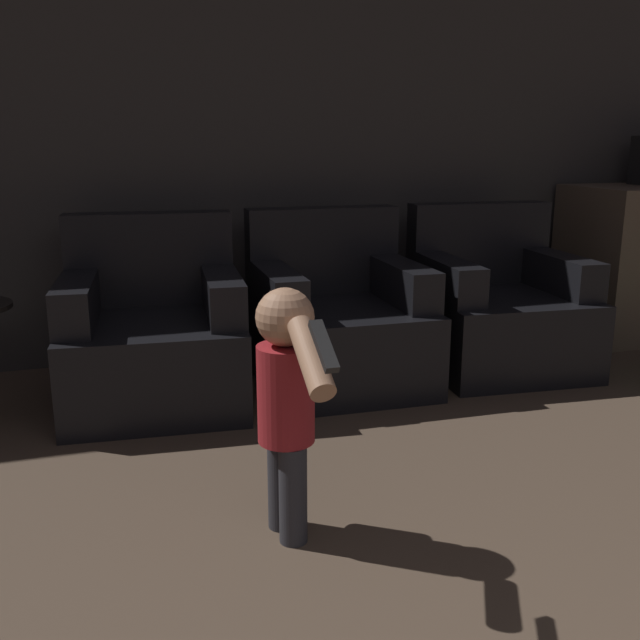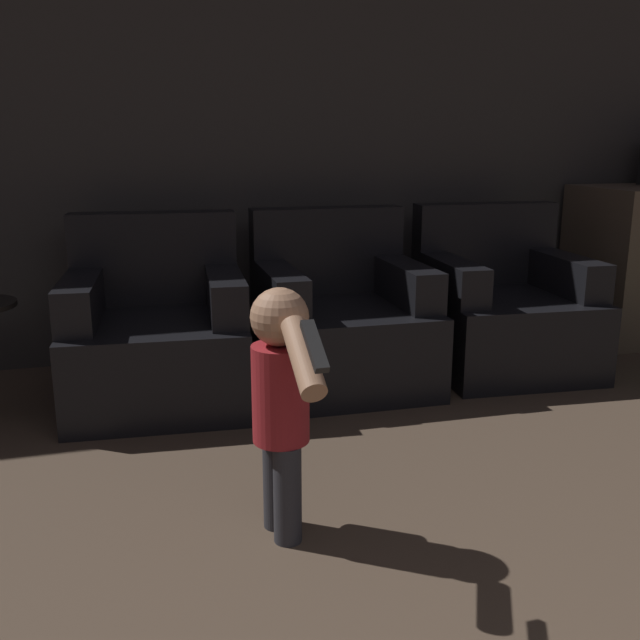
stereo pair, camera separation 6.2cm
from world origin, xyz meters
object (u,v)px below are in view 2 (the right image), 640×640
armchair_middle (341,323)px  armchair_right (502,311)px  person_toddler (281,394)px  armchair_left (157,336)px

armchair_middle → armchair_right: same height
armchair_middle → person_toddler: (-0.63, -1.37, 0.16)m
armchair_right → armchair_left: bearing=-175.3°
armchair_left → armchair_middle: (0.92, 0.00, 0.00)m
armchair_left → armchair_right: same height
armchair_right → person_toddler: bearing=-133.9°
armchair_middle → armchair_right: (0.92, -0.00, 0.00)m
person_toddler → armchair_left: bearing=4.5°
armchair_left → person_toddler: size_ratio=1.12×
armchair_middle → armchair_right: 0.92m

